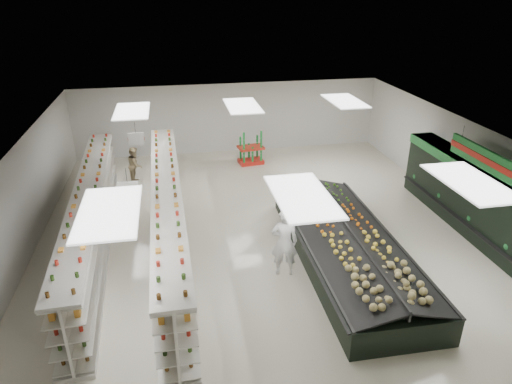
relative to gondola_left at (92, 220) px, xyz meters
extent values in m
plane|color=beige|center=(5.19, -0.21, -0.86)|extent=(16.00, 16.00, 0.00)
cube|color=white|center=(5.19, -0.21, 2.34)|extent=(14.00, 16.00, 0.02)
cube|color=silver|center=(5.19, 7.79, 0.74)|extent=(14.00, 0.02, 3.20)
cube|color=silver|center=(-1.81, -0.21, 0.74)|extent=(0.02, 16.00, 3.20)
cube|color=silver|center=(12.19, -0.21, 0.74)|extent=(0.02, 16.00, 3.20)
cube|color=black|center=(11.74, -1.71, 0.24)|extent=(0.80, 8.00, 2.20)
cube|color=#217E33|center=(11.72, -1.71, 1.19)|extent=(0.85, 8.00, 0.30)
cube|color=black|center=(11.49, -1.71, -0.31)|extent=(0.55, 7.80, 0.15)
cube|color=silver|center=(11.59, -1.71, 0.49)|extent=(0.45, 7.70, 0.03)
cube|color=silver|center=(11.59, -1.71, 0.79)|extent=(0.45, 7.70, 0.03)
cube|color=white|center=(1.39, -2.21, 1.89)|extent=(0.50, 0.06, 0.40)
cube|color=red|center=(1.39, -2.21, 1.89)|extent=(0.52, 0.02, 0.12)
cylinder|color=black|center=(1.39, -2.21, 2.19)|extent=(0.01, 0.01, 0.50)
cube|color=white|center=(1.39, 1.79, 1.89)|extent=(0.50, 0.06, 0.40)
cube|color=red|center=(1.39, 1.79, 1.89)|extent=(0.52, 0.02, 0.12)
cylinder|color=black|center=(1.39, 1.79, 2.19)|extent=(0.01, 0.01, 0.50)
cube|color=#217E33|center=(11.44, -1.71, 1.79)|extent=(0.10, 3.20, 0.60)
cube|color=red|center=(11.38, -1.71, 1.79)|extent=(0.03, 3.20, 0.18)
cylinder|color=black|center=(11.44, -0.51, 2.19)|extent=(0.01, 0.01, 0.50)
cube|color=silver|center=(0.00, 0.00, -0.81)|extent=(1.29, 10.86, 0.11)
cube|color=silver|center=(0.00, 0.00, 0.04)|extent=(0.53, 10.83, 1.81)
cube|color=silver|center=(0.00, 0.00, 0.98)|extent=(1.29, 10.86, 0.07)
cube|color=silver|center=(-0.21, -0.01, -0.70)|extent=(0.87, 10.76, 0.03)
cube|color=silver|center=(-0.21, -0.01, -0.30)|extent=(0.87, 10.76, 0.03)
cube|color=silver|center=(-0.21, -0.01, 0.09)|extent=(0.87, 10.76, 0.03)
cube|color=silver|center=(-0.21, -0.01, 0.49)|extent=(0.87, 10.76, 0.03)
cube|color=silver|center=(-0.21, -0.01, 0.88)|extent=(0.87, 10.76, 0.03)
cube|color=silver|center=(0.21, 0.01, -0.70)|extent=(0.87, 10.76, 0.03)
cube|color=silver|center=(0.21, 0.01, -0.30)|extent=(0.87, 10.76, 0.03)
cube|color=silver|center=(0.21, 0.01, 0.09)|extent=(0.87, 10.76, 0.03)
cube|color=silver|center=(0.21, 0.01, 0.49)|extent=(0.87, 10.76, 0.03)
cube|color=silver|center=(0.21, 0.01, 0.88)|extent=(0.87, 10.76, 0.03)
cube|color=silver|center=(2.24, -0.34, -0.81)|extent=(1.02, 11.34, 0.11)
cube|color=silver|center=(2.24, -0.34, 0.08)|extent=(0.23, 11.33, 1.89)
cube|color=silver|center=(2.24, -0.34, 1.06)|extent=(1.02, 11.34, 0.08)
cube|color=silver|center=(2.03, -0.34, -0.69)|extent=(0.58, 11.24, 0.03)
cube|color=silver|center=(2.03, -0.34, -0.28)|extent=(0.58, 11.24, 0.03)
cube|color=silver|center=(2.03, -0.34, 0.13)|extent=(0.58, 11.24, 0.03)
cube|color=silver|center=(2.03, -0.34, 0.55)|extent=(0.58, 11.24, 0.03)
cube|color=silver|center=(2.03, -0.34, 0.96)|extent=(0.58, 11.24, 0.03)
cube|color=silver|center=(2.46, -0.34, -0.69)|extent=(0.58, 11.24, 0.03)
cube|color=silver|center=(2.46, -0.34, -0.28)|extent=(0.58, 11.24, 0.03)
cube|color=silver|center=(2.46, -0.34, 0.13)|extent=(0.58, 11.24, 0.03)
cube|color=silver|center=(2.46, -0.34, 0.55)|extent=(0.58, 11.24, 0.03)
cube|color=silver|center=(2.46, -0.34, 0.96)|extent=(0.58, 11.24, 0.03)
cube|color=black|center=(7.19, -2.24, -0.49)|extent=(2.65, 7.47, 0.74)
cube|color=#262626|center=(5.96, -2.23, -0.10)|extent=(0.17, 7.43, 0.06)
cube|color=#262626|center=(8.42, -2.26, -0.10)|extent=(0.17, 7.43, 0.06)
cube|color=black|center=(6.53, -2.23, 0.01)|extent=(1.47, 7.34, 0.38)
cube|color=black|center=(7.85, -2.25, 0.01)|extent=(1.47, 7.34, 0.38)
cube|color=#262626|center=(7.19, -2.24, 0.11)|extent=(0.16, 7.33, 0.27)
cube|color=red|center=(5.87, 5.97, -0.78)|extent=(1.14, 0.84, 0.17)
cube|color=#B02817|center=(5.87, 5.97, -0.12)|extent=(1.18, 0.89, 0.09)
imported|color=white|center=(5.28, -2.50, 0.13)|extent=(0.79, 0.59, 1.98)
imported|color=tan|center=(0.99, 4.79, -0.13)|extent=(0.48, 0.74, 1.46)
camera|label=1|loc=(2.58, -12.71, 6.46)|focal=32.00mm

